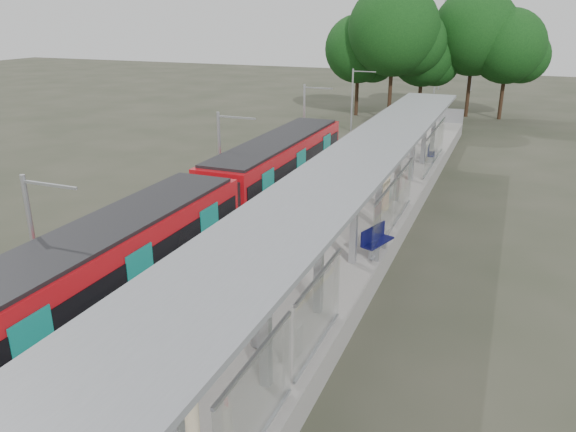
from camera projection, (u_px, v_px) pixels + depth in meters
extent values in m
cube|color=#59544C|center=(262.00, 213.00, 29.08)|extent=(3.00, 70.00, 0.24)
cube|color=gray|center=(346.00, 217.00, 27.37)|extent=(6.00, 50.00, 1.00)
cube|color=gold|center=(297.00, 201.00, 28.09)|extent=(0.60, 50.00, 0.02)
cube|color=#9EA0A5|center=(428.00, 114.00, 48.75)|extent=(6.00, 0.10, 1.20)
cube|color=black|center=(111.00, 312.00, 18.44)|extent=(2.50, 13.50, 0.70)
cube|color=#B80D14|center=(106.00, 268.00, 17.89)|extent=(2.65, 13.50, 2.50)
cube|color=black|center=(105.00, 266.00, 17.88)|extent=(2.72, 12.96, 1.20)
cube|color=black|center=(101.00, 230.00, 17.45)|extent=(2.40, 12.82, 0.15)
cube|color=#0B746B|center=(142.00, 279.00, 17.47)|extent=(0.04, 1.30, 2.00)
cube|color=black|center=(278.00, 192.00, 30.73)|extent=(2.50, 13.50, 0.70)
cube|color=#B80D14|center=(278.00, 164.00, 30.19)|extent=(2.65, 13.50, 2.50)
cube|color=black|center=(278.00, 163.00, 30.17)|extent=(2.72, 12.96, 1.20)
cube|color=black|center=(277.00, 140.00, 29.74)|extent=(2.40, 12.83, 0.15)
cube|color=#0B746B|center=(301.00, 169.00, 29.76)|extent=(0.04, 1.30, 2.00)
cylinder|color=black|center=(239.00, 226.00, 26.72)|extent=(2.20, 0.70, 0.70)
cube|color=black|center=(214.00, 208.00, 24.13)|extent=(2.30, 0.80, 2.40)
cube|color=#9EA0A5|center=(176.00, 430.00, 10.21)|extent=(0.25, 0.25, 3.50)
cube|color=#9EA0A5|center=(265.00, 324.00, 13.69)|extent=(0.25, 0.25, 3.50)
cube|color=#9EA0A5|center=(319.00, 261.00, 17.18)|extent=(0.25, 0.25, 3.50)
cube|color=#9EA0A5|center=(354.00, 219.00, 20.67)|extent=(0.25, 0.25, 3.50)
cube|color=#9EA0A5|center=(379.00, 189.00, 24.16)|extent=(0.25, 0.25, 3.50)
cube|color=#9EA0A5|center=(398.00, 167.00, 27.64)|extent=(0.25, 0.25, 3.50)
cube|color=#9EA0A5|center=(413.00, 150.00, 31.13)|extent=(0.25, 0.25, 3.50)
cube|color=#9EA0A5|center=(424.00, 136.00, 34.62)|extent=(0.25, 0.25, 3.50)
cube|color=#9EA0A5|center=(434.00, 125.00, 38.10)|extent=(0.25, 0.25, 3.50)
cube|color=gray|center=(360.00, 157.00, 21.93)|extent=(3.20, 38.00, 0.16)
cylinder|color=#9EA0A5|center=(322.00, 156.00, 22.50)|extent=(0.24, 38.00, 0.24)
cube|color=silver|center=(257.00, 399.00, 11.89)|extent=(0.05, 3.70, 2.20)
cube|color=silver|center=(319.00, 311.00, 15.38)|extent=(0.05, 3.70, 2.20)
cube|color=silver|center=(384.00, 218.00, 22.35)|extent=(0.05, 3.70, 2.20)
cube|color=silver|center=(404.00, 190.00, 25.84)|extent=(0.05, 3.70, 2.20)
cube|color=silver|center=(430.00, 153.00, 32.82)|extent=(0.05, 3.70, 2.20)
cube|color=silver|center=(439.00, 139.00, 36.30)|extent=(0.05, 3.70, 2.20)
cylinder|color=#382316|center=(357.00, 94.00, 56.86)|extent=(0.36, 0.36, 4.36)
sphere|color=#174C15|center=(359.00, 49.00, 55.37)|extent=(6.63, 6.63, 6.63)
cylinder|color=#382316|center=(390.00, 91.00, 54.01)|extent=(0.36, 0.36, 5.61)
sphere|color=#174C15|center=(394.00, 30.00, 52.09)|extent=(8.53, 8.53, 8.53)
cylinder|color=#382316|center=(420.00, 96.00, 56.03)|extent=(0.36, 0.36, 4.04)
sphere|color=#174C15|center=(423.00, 55.00, 54.65)|extent=(6.15, 6.15, 6.15)
cylinder|color=#382316|center=(469.00, 89.00, 55.85)|extent=(0.36, 0.36, 5.41)
sphere|color=#174C15|center=(475.00, 32.00, 54.01)|extent=(8.23, 8.23, 8.23)
cylinder|color=#382316|center=(502.00, 95.00, 54.68)|extent=(0.36, 0.36, 4.62)
sphere|color=#174C15|center=(508.00, 46.00, 53.10)|extent=(7.02, 7.02, 7.02)
cylinder|color=#9EA0A5|center=(36.00, 258.00, 17.50)|extent=(0.16, 0.16, 5.40)
cube|color=#9EA0A5|center=(49.00, 185.00, 16.30)|extent=(2.00, 0.08, 0.08)
cylinder|color=#9EA0A5|center=(220.00, 166.00, 27.96)|extent=(0.16, 0.16, 5.40)
cube|color=#9EA0A5|center=(237.00, 117.00, 26.76)|extent=(2.00, 0.08, 0.08)
cylinder|color=#9EA0A5|center=(304.00, 124.00, 38.42)|extent=(0.16, 0.16, 5.40)
cube|color=#9EA0A5|center=(318.00, 88.00, 37.22)|extent=(2.00, 0.08, 0.08)
cylinder|color=#9EA0A5|center=(352.00, 100.00, 48.88)|extent=(0.16, 0.16, 5.40)
cube|color=#9EA0A5|center=(365.00, 71.00, 47.68)|extent=(2.00, 0.08, 0.08)
cube|color=#0F104E|center=(378.00, 242.00, 21.83)|extent=(0.98, 1.72, 0.07)
cube|color=#0F104E|center=(373.00, 234.00, 21.79)|extent=(0.57, 1.59, 0.61)
cube|color=#9EA0A5|center=(374.00, 255.00, 21.34)|extent=(0.44, 0.20, 0.48)
cube|color=#9EA0A5|center=(382.00, 242.00, 22.49)|extent=(0.44, 0.20, 0.48)
cube|color=#0F104E|center=(431.00, 154.00, 35.76)|extent=(0.55, 1.42, 0.06)
cube|color=#0F104E|center=(429.00, 150.00, 35.73)|extent=(0.19, 1.39, 0.51)
cube|color=#9EA0A5|center=(430.00, 159.00, 35.35)|extent=(0.37, 0.09, 0.41)
cube|color=#9EA0A5|center=(432.00, 155.00, 36.32)|extent=(0.37, 0.09, 0.41)
cylinder|color=#C7B591|center=(191.00, 422.00, 11.97)|extent=(0.36, 0.36, 1.36)
cube|color=red|center=(189.00, 390.00, 11.69)|extent=(0.32, 0.12, 0.23)
cylinder|color=#C7B591|center=(385.00, 192.00, 26.74)|extent=(0.45, 0.45, 1.70)
cube|color=red|center=(386.00, 171.00, 26.39)|extent=(0.40, 0.07, 0.28)
cylinder|color=#9EA0A5|center=(258.00, 330.00, 15.86)|extent=(0.46, 0.46, 0.90)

